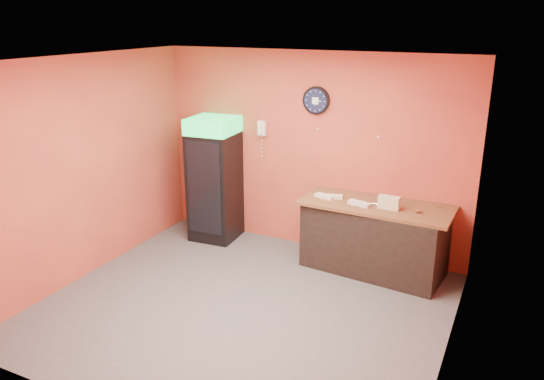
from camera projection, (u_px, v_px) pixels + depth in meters
The scene contains 15 objects.
floor at pixel (243, 307), 6.17m from camera, with size 4.50×4.50×0.00m, color #47474C.
back_wall at pixel (310, 153), 7.44m from camera, with size 4.50×0.02×2.80m, color #C55137.
left_wall at pixel (85, 169), 6.66m from camera, with size 0.02×4.00×2.80m, color #C55137.
right_wall at pixel (458, 228), 4.79m from camera, with size 0.02×4.00×2.80m, color #C55137.
ceiling at pixel (238, 61), 5.29m from camera, with size 4.50×4.00×0.02m, color white.
beverage_cooler at pixel (213, 181), 7.83m from camera, with size 0.69×0.70×1.84m.
prep_counter at pixel (374, 239), 6.95m from camera, with size 1.79×0.79×0.89m, color black.
wall_clock at pixel (316, 100), 7.15m from camera, with size 0.38×0.06×0.38m.
wall_phone at pixel (262, 128), 7.61m from camera, with size 0.11×0.10×0.21m.
butcher_paper at pixel (376, 205), 6.80m from camera, with size 1.92×0.83×0.04m, color brown.
sub_roll_stack at pixel (389, 203), 6.59m from camera, with size 0.27×0.11×0.17m.
wrapped_sandwich_left at pixel (325, 196), 7.02m from camera, with size 0.28×0.11×0.04m, color silver.
wrapped_sandwich_mid at pixel (359, 203), 6.75m from camera, with size 0.29×0.11×0.04m, color silver.
wrapped_sandwich_right at pixel (331, 197), 7.00m from camera, with size 0.29×0.12×0.04m, color silver.
kitchen_tool at pixel (384, 204), 6.71m from camera, with size 0.06×0.06×0.06m, color silver.
Camera 1 is at (2.68, -4.73, 3.24)m, focal length 35.00 mm.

